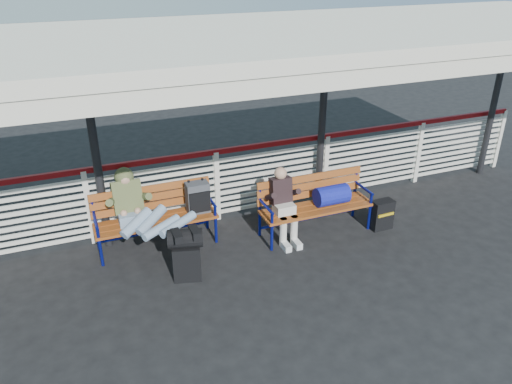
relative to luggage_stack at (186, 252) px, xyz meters
name	(u,v)px	position (x,y,z in m)	size (l,w,h in m)	color
ground	(261,281)	(0.90, -0.45, -0.42)	(60.00, 60.00, 0.00)	black
fence	(217,183)	(0.90, 1.45, 0.24)	(12.08, 0.08, 1.24)	silver
canopy	(236,42)	(0.90, 0.42, 2.62)	(12.60, 3.60, 3.16)	silver
luggage_stack	(186,252)	(0.00, 0.00, 0.00)	(0.51, 0.37, 0.77)	black
bench_left	(169,207)	(0.02, 1.03, 0.19)	(1.80, 0.56, 0.95)	#97471D
bench_right	(322,198)	(2.31, 0.49, 0.16)	(1.80, 0.56, 0.92)	#97471D
traveler_man	(149,217)	(-0.35, 0.69, 0.27)	(0.93, 1.64, 0.77)	#8394B1
companion_person	(284,204)	(1.65, 0.47, 0.18)	(0.32, 0.66, 1.15)	beige
suitcase_side	(382,215)	(3.25, 0.17, -0.17)	(0.36, 0.23, 0.49)	black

